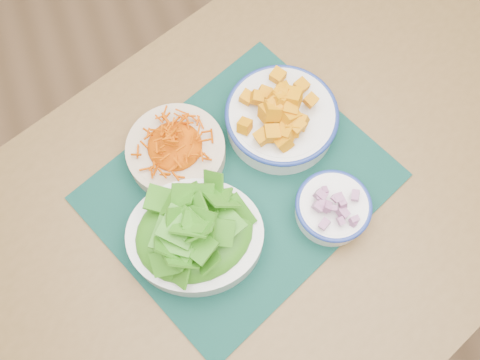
{
  "coord_description": "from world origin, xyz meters",
  "views": [
    {
      "loc": [
        -0.35,
        -0.35,
        1.65
      ],
      "look_at": [
        -0.23,
        -0.02,
        0.78
      ],
      "focal_mm": 40.0,
      "sensor_mm": 36.0,
      "label": 1
    }
  ],
  "objects_px": {
    "onion_bowl": "(333,207)",
    "lettuce_bowl": "(194,232)",
    "placemat": "(240,186)",
    "table": "(278,202)",
    "carrot_bowl": "(175,149)",
    "squash_bowl": "(282,115)"
  },
  "relations": [
    {
      "from": "onion_bowl",
      "to": "carrot_bowl",
      "type": "bearing_deg",
      "value": 138.54
    },
    {
      "from": "table",
      "to": "carrot_bowl",
      "type": "distance_m",
      "value": 0.24
    },
    {
      "from": "table",
      "to": "carrot_bowl",
      "type": "bearing_deg",
      "value": 123.47
    },
    {
      "from": "lettuce_bowl",
      "to": "onion_bowl",
      "type": "distance_m",
      "value": 0.24
    },
    {
      "from": "placemat",
      "to": "onion_bowl",
      "type": "bearing_deg",
      "value": -60.88
    },
    {
      "from": "placemat",
      "to": "onion_bowl",
      "type": "xyz_separation_m",
      "value": [
        0.13,
        -0.1,
        0.04
      ]
    },
    {
      "from": "table",
      "to": "placemat",
      "type": "xyz_separation_m",
      "value": [
        -0.07,
        0.02,
        0.1
      ]
    },
    {
      "from": "squash_bowl",
      "to": "carrot_bowl",
      "type": "bearing_deg",
      "value": 178.4
    },
    {
      "from": "placemat",
      "to": "onion_bowl",
      "type": "distance_m",
      "value": 0.17
    },
    {
      "from": "table",
      "to": "onion_bowl",
      "type": "height_order",
      "value": "onion_bowl"
    },
    {
      "from": "placemat",
      "to": "table",
      "type": "bearing_deg",
      "value": -38.8
    },
    {
      "from": "squash_bowl",
      "to": "onion_bowl",
      "type": "height_order",
      "value": "squash_bowl"
    },
    {
      "from": "table",
      "to": "onion_bowl",
      "type": "distance_m",
      "value": 0.17
    },
    {
      "from": "onion_bowl",
      "to": "lettuce_bowl",
      "type": "bearing_deg",
      "value": 172.53
    },
    {
      "from": "carrot_bowl",
      "to": "onion_bowl",
      "type": "relative_size",
      "value": 1.3
    },
    {
      "from": "placemat",
      "to": "onion_bowl",
      "type": "height_order",
      "value": "onion_bowl"
    },
    {
      "from": "table",
      "to": "onion_bowl",
      "type": "bearing_deg",
      "value": -74.93
    },
    {
      "from": "squash_bowl",
      "to": "lettuce_bowl",
      "type": "distance_m",
      "value": 0.27
    },
    {
      "from": "placemat",
      "to": "onion_bowl",
      "type": "relative_size",
      "value": 3.28
    },
    {
      "from": "onion_bowl",
      "to": "table",
      "type": "bearing_deg",
      "value": 126.32
    },
    {
      "from": "table",
      "to": "lettuce_bowl",
      "type": "bearing_deg",
      "value": 174.47
    },
    {
      "from": "placemat",
      "to": "lettuce_bowl",
      "type": "distance_m",
      "value": 0.14
    }
  ]
}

